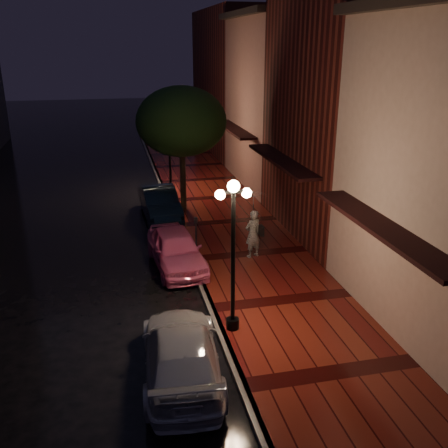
{
  "coord_description": "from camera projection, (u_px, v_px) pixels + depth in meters",
  "views": [
    {
      "loc": [
        -2.59,
        -16.86,
        7.73
      ],
      "look_at": [
        1.26,
        0.09,
        1.4
      ],
      "focal_mm": 40.0,
      "sensor_mm": 36.0,
      "label": 1
    }
  ],
  "objects": [
    {
      "name": "silver_car",
      "position": [
        181.0,
        353.0,
        12.08
      ],
      "size": [
        2.21,
        4.69,
        1.32
      ],
      "primitive_type": "imported",
      "rotation": [
        0.0,
        0.0,
        3.06
      ],
      "color": "#B1B2B9",
      "rests_on": "ground"
    },
    {
      "name": "storefront_extra",
      "position": [
        240.0,
        82.0,
        36.7
      ],
      "size": [
        5.0,
        12.0,
        10.0
      ],
      "primitive_type": "cube",
      "color": "#511914",
      "rests_on": "ground"
    },
    {
      "name": "street_tree",
      "position": [
        182.0,
        124.0,
        22.8
      ],
      "size": [
        4.16,
        4.16,
        5.8
      ],
      "color": "black",
      "rests_on": "sidewalk"
    },
    {
      "name": "storefront_mid",
      "position": [
        353.0,
        102.0,
        20.04
      ],
      "size": [
        5.0,
        8.0,
        11.0
      ],
      "primitive_type": "cube",
      "color": "#511914",
      "rests_on": "ground"
    },
    {
      "name": "parking_meter",
      "position": [
        196.0,
        231.0,
        19.05
      ],
      "size": [
        0.15,
        0.13,
        1.36
      ],
      "rotation": [
        0.0,
        0.0,
        -0.32
      ],
      "color": "black",
      "rests_on": "sidewalk"
    },
    {
      "name": "streetlamp_near",
      "position": [
        233.0,
        248.0,
        13.23
      ],
      "size": [
        0.96,
        0.36,
        4.31
      ],
      "color": "black",
      "rests_on": "sidewalk"
    },
    {
      "name": "curb",
      "position": [
        192.0,
        261.0,
        18.61
      ],
      "size": [
        0.25,
        60.0,
        0.15
      ],
      "primitive_type": "cube",
      "color": "#595451",
      "rests_on": "ground"
    },
    {
      "name": "ground",
      "position": [
        192.0,
        262.0,
        18.63
      ],
      "size": [
        120.0,
        120.0,
        0.0
      ],
      "primitive_type": "plane",
      "color": "black",
      "rests_on": "ground"
    },
    {
      "name": "storefront_far",
      "position": [
        285.0,
        104.0,
        27.71
      ],
      "size": [
        5.0,
        8.0,
        9.0
      ],
      "primitive_type": "cube",
      "color": "#8C5951",
      "rests_on": "ground"
    },
    {
      "name": "streetlamp_far",
      "position": [
        169.0,
        147.0,
        26.06
      ],
      "size": [
        0.96,
        0.36,
        4.31
      ],
      "color": "black",
      "rests_on": "sidewalk"
    },
    {
      "name": "pink_car",
      "position": [
        176.0,
        249.0,
        18.04
      ],
      "size": [
        2.02,
        4.26,
        1.41
      ],
      "primitive_type": "imported",
      "rotation": [
        0.0,
        0.0,
        0.09
      ],
      "color": "pink",
      "rests_on": "ground"
    },
    {
      "name": "sidewalk",
      "position": [
        250.0,
        255.0,
        19.07
      ],
      "size": [
        4.5,
        60.0,
        0.15
      ],
      "primitive_type": "cube",
      "color": "#480E0C",
      "rests_on": "ground"
    },
    {
      "name": "woman_with_umbrella",
      "position": [
        253.0,
        214.0,
        18.23
      ],
      "size": [
        1.06,
        1.08,
        2.55
      ],
      "rotation": [
        0.0,
        0.0,
        3.52
      ],
      "color": "silver",
      "rests_on": "sidewalk"
    },
    {
      "name": "navy_car",
      "position": [
        160.0,
        203.0,
        23.22
      ],
      "size": [
        1.75,
        4.39,
        1.42
      ],
      "primitive_type": "imported",
      "rotation": [
        0.0,
        0.0,
        0.06
      ],
      "color": "black",
      "rests_on": "ground"
    }
  ]
}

